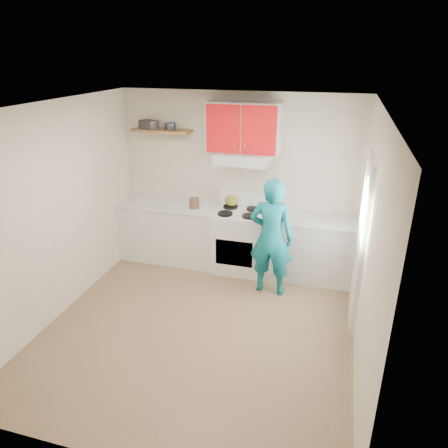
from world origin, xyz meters
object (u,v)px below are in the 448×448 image
(stove, at_px, (239,241))
(person, at_px, (271,237))
(crock, at_px, (194,204))
(kettle, at_px, (231,201))
(tin, at_px, (170,126))

(stove, distance_m, person, 0.85)
(crock, distance_m, person, 1.38)
(kettle, bearing_deg, tin, -156.84)
(tin, relative_size, kettle, 0.82)
(stove, distance_m, crock, 0.88)
(kettle, xyz_separation_m, person, (0.75, -0.74, -0.19))
(tin, bearing_deg, crock, -26.89)
(tin, distance_m, kettle, 1.43)
(stove, bearing_deg, tin, 169.85)
(tin, bearing_deg, person, -23.47)
(person, bearing_deg, kettle, -41.10)
(tin, bearing_deg, stove, -10.15)
(person, bearing_deg, tin, -19.80)
(stove, xyz_separation_m, tin, (-1.12, 0.20, 1.63))
(tin, xyz_separation_m, person, (1.68, -0.73, -1.27))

